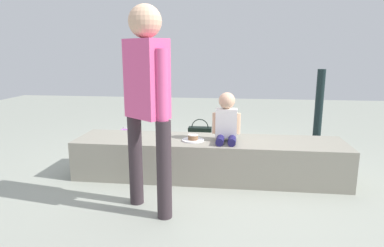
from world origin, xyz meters
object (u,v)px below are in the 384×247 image
(cake_plate, at_px, (193,139))
(gift_bag, at_px, (128,140))
(water_bottle_near_gift, at_px, (162,140))
(handbag_black_leather, at_px, (200,136))
(adult_standing, at_px, (147,92))
(party_cup_red, at_px, (191,149))
(cake_box_white, at_px, (244,148))
(child_seated, at_px, (226,120))

(cake_plate, xyz_separation_m, gift_bag, (-0.95, 0.87, -0.28))
(water_bottle_near_gift, bearing_deg, handbag_black_leather, 14.46)
(adult_standing, xyz_separation_m, water_bottle_near_gift, (-0.30, 1.85, -0.88))
(cake_plate, xyz_separation_m, party_cup_red, (-0.12, 0.84, -0.37))
(party_cup_red, height_order, cake_box_white, cake_box_white)
(adult_standing, bearing_deg, gift_bag, 113.30)
(party_cup_red, bearing_deg, cake_box_white, 12.59)
(cake_plate, height_order, water_bottle_near_gift, cake_plate)
(water_bottle_near_gift, height_order, handbag_black_leather, handbag_black_leather)
(adult_standing, height_order, party_cup_red, adult_standing)
(child_seated, height_order, adult_standing, adult_standing)
(water_bottle_near_gift, bearing_deg, child_seated, -50.70)
(gift_bag, relative_size, party_cup_red, 3.04)
(adult_standing, relative_size, party_cup_red, 15.53)
(child_seated, xyz_separation_m, water_bottle_near_gift, (-0.89, 1.09, -0.52))
(gift_bag, distance_m, handbag_black_leather, 0.98)
(child_seated, relative_size, cake_plate, 2.16)
(adult_standing, relative_size, cake_plate, 7.14)
(party_cup_red, bearing_deg, handbag_black_leather, 80.06)
(handbag_black_leather, bearing_deg, adult_standing, -96.13)
(party_cup_red, relative_size, cake_box_white, 0.35)
(child_seated, bearing_deg, gift_bag, 146.78)
(cake_box_white, relative_size, handbag_black_leather, 0.80)
(cake_plate, xyz_separation_m, cake_box_white, (0.55, 0.99, -0.36))
(gift_bag, height_order, water_bottle_near_gift, gift_bag)
(child_seated, xyz_separation_m, party_cup_red, (-0.45, 0.81, -0.56))
(cake_plate, distance_m, handbag_black_leather, 1.28)
(cake_box_white, bearing_deg, cake_plate, -119.07)
(cake_plate, distance_m, party_cup_red, 0.92)
(gift_bag, xyz_separation_m, cake_box_white, (1.50, 0.12, -0.09))
(child_seated, height_order, cake_box_white, child_seated)
(child_seated, height_order, gift_bag, child_seated)
(handbag_black_leather, bearing_deg, party_cup_red, -99.94)
(child_seated, xyz_separation_m, adult_standing, (-0.59, -0.76, 0.36))
(party_cup_red, bearing_deg, child_seated, -60.74)
(child_seated, relative_size, gift_bag, 1.54)
(child_seated, xyz_separation_m, gift_bag, (-1.28, 0.84, -0.47))
(cake_plate, height_order, gift_bag, cake_plate)
(gift_bag, bearing_deg, child_seated, -33.22)
(child_seated, distance_m, cake_plate, 0.38)
(cake_box_white, bearing_deg, adult_standing, -115.35)
(cake_box_white, bearing_deg, gift_bag, -175.49)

